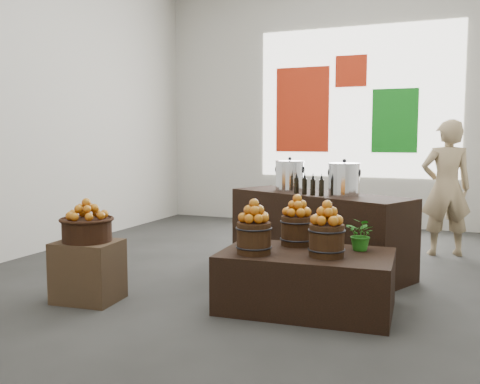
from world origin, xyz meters
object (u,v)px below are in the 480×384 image
at_px(crate, 88,271).
at_px(counter, 318,232).
at_px(display_table, 306,281).
at_px(stock_pot_center, 344,180).
at_px(stock_pot_left, 290,176).
at_px(wicker_basket, 87,230).
at_px(shopper, 446,188).

xyz_separation_m(crate, counter, (1.61, 1.86, 0.15)).
xyz_separation_m(display_table, stock_pot_center, (0.06, 1.22, 0.76)).
bearing_deg(crate, counter, 49.20).
bearing_deg(stock_pot_center, crate, -137.83).
bearing_deg(stock_pot_left, display_table, -68.25).
distance_m(display_table, stock_pot_left, 1.82).
distance_m(wicker_basket, stock_pot_left, 2.40).
bearing_deg(shopper, counter, 27.97).
height_order(display_table, stock_pot_center, stock_pot_center).
height_order(counter, shopper, shopper).
xyz_separation_m(display_table, stock_pot_left, (-0.61, 1.54, 0.76)).
bearing_deg(counter, shopper, 70.66).
xyz_separation_m(wicker_basket, display_table, (1.84, 0.50, -0.39)).
distance_m(counter, shopper, 1.85).
xyz_separation_m(display_table, shopper, (1.03, 2.66, 0.58)).
bearing_deg(shopper, wicker_basket, 29.91).
xyz_separation_m(wicker_basket, shopper, (2.86, 3.16, 0.20)).
height_order(stock_pot_left, stock_pot_center, same).
relative_size(stock_pot_center, shopper, 0.19).
bearing_deg(display_table, stock_pot_left, 108.30).
distance_m(wicker_basket, display_table, 1.94).
bearing_deg(shopper, stock_pot_center, 38.24).
height_order(crate, display_table, crate).
relative_size(crate, shopper, 0.32).
xyz_separation_m(stock_pot_left, shopper, (1.64, 1.12, -0.17)).
xyz_separation_m(counter, stock_pot_left, (-0.38, 0.18, 0.58)).
relative_size(wicker_basket, counter, 0.21).
bearing_deg(counter, stock_pot_left, 180.00).
distance_m(display_table, shopper, 2.91).
distance_m(stock_pot_center, shopper, 1.74).
xyz_separation_m(stock_pot_left, stock_pot_center, (0.68, -0.31, 0.00)).
distance_m(counter, stock_pot_center, 0.66).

